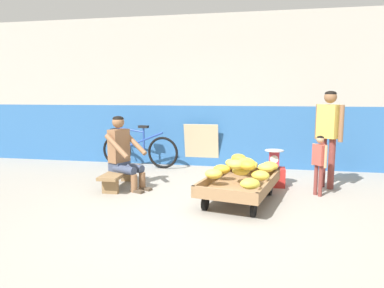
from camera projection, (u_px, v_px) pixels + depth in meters
ground_plane at (193, 222)px, 4.14m from camera, size 80.00×80.00×0.00m
back_wall at (225, 92)px, 7.21m from camera, size 16.00×0.30×3.04m
banana_cart at (240, 185)px, 4.86m from camera, size 1.12×1.58×0.36m
banana_pile at (244, 168)px, 4.95m from camera, size 1.03×1.50×0.26m
low_bench at (120, 175)px, 5.67m from camera, size 0.33×1.11×0.27m
vendor_seated at (123, 153)px, 5.57m from camera, size 0.74×0.62×1.14m
plastic_crate at (273, 177)px, 5.73m from camera, size 0.36×0.28×0.30m
weighing_scale at (274, 159)px, 5.68m from camera, size 0.30×0.30×0.29m
bicycle_near_left at (139, 150)px, 7.21m from camera, size 1.66×0.48×0.86m
sign_board at (201, 145)px, 7.26m from camera, size 0.70×0.23×0.88m
customer_adult at (329, 128)px, 5.52m from camera, size 0.37×0.37×1.53m
customer_child at (319, 159)px, 5.14m from camera, size 0.20×0.24×0.89m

